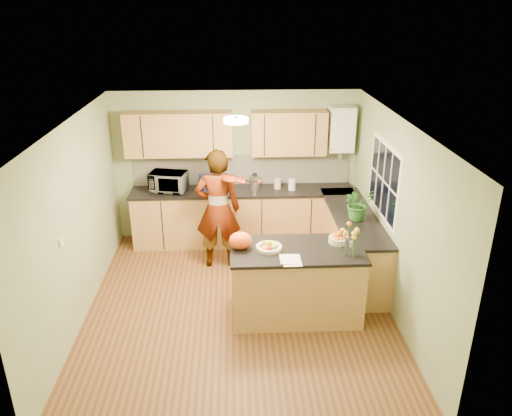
{
  "coord_description": "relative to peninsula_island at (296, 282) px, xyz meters",
  "views": [
    {
      "loc": [
        -0.04,
        -5.7,
        3.81
      ],
      "look_at": [
        0.25,
        0.5,
        1.22
      ],
      "focal_mm": 35.0,
      "sensor_mm": 36.0,
      "label": 1
    }
  ],
  "objects": [
    {
      "name": "wall_right",
      "position": [
        1.27,
        0.21,
        0.77
      ],
      "size": [
        0.02,
        4.5,
        2.5
      ],
      "primitive_type": "cube",
      "color": "gray",
      "rests_on": "floor"
    },
    {
      "name": "upper_cabinets",
      "position": [
        -0.91,
        2.29,
        1.37
      ],
      "size": [
        3.2,
        0.34,
        0.7
      ],
      "color": "#AE8045",
      "rests_on": "wall_back"
    },
    {
      "name": "potted_plant",
      "position": [
        0.97,
        0.91,
        0.7
      ],
      "size": [
        0.49,
        0.45,
        0.48
      ],
      "primitive_type": "imported",
      "rotation": [
        0.0,
        0.0,
        0.2
      ],
      "color": "#2B6B23",
      "rests_on": "right_counter"
    },
    {
      "name": "boiler",
      "position": [
        0.97,
        2.3,
        1.42
      ],
      "size": [
        0.4,
        0.3,
        0.86
      ],
      "color": "white",
      "rests_on": "wall_back"
    },
    {
      "name": "peninsula_island",
      "position": [
        0.0,
        0.0,
        0.0
      ],
      "size": [
        1.66,
        0.85,
        0.95
      ],
      "color": "#AE8045",
      "rests_on": "floor"
    },
    {
      "name": "jar_white",
      "position": [
        0.18,
        2.12,
        0.55
      ],
      "size": [
        0.14,
        0.14,
        0.18
      ],
      "primitive_type": "cylinder",
      "rotation": [
        0.0,
        0.0,
        0.28
      ],
      "color": "white",
      "rests_on": "back_counter"
    },
    {
      "name": "microwave",
      "position": [
        -1.83,
        2.17,
        0.62
      ],
      "size": [
        0.64,
        0.49,
        0.32
      ],
      "primitive_type": "imported",
      "rotation": [
        0.0,
        0.0,
        -0.2
      ],
      "color": "white",
      "rests_on": "back_counter"
    },
    {
      "name": "orange_bag",
      "position": [
        -0.7,
        0.05,
        0.58
      ],
      "size": [
        0.34,
        0.31,
        0.22
      ],
      "primitive_type": "ellipsoid",
      "rotation": [
        0.0,
        0.0,
        -0.28
      ],
      "color": "#FA5214",
      "rests_on": "peninsula_island"
    },
    {
      "name": "ceiling",
      "position": [
        -0.73,
        0.21,
        2.02
      ],
      "size": [
        4.0,
        4.5,
        0.02
      ],
      "primitive_type": "cube",
      "color": "white",
      "rests_on": "wall_back"
    },
    {
      "name": "light_switch",
      "position": [
        -2.72,
        -0.39,
        0.82
      ],
      "size": [
        0.02,
        0.09,
        0.09
      ],
      "primitive_type": "cube",
      "color": "white",
      "rests_on": "wall_left"
    },
    {
      "name": "wall_back",
      "position": [
        -0.73,
        2.46,
        0.77
      ],
      "size": [
        4.0,
        0.02,
        2.5
      ],
      "primitive_type": "cube",
      "color": "gray",
      "rests_on": "floor"
    },
    {
      "name": "flower_vase",
      "position": [
        0.6,
        -0.18,
        0.77
      ],
      "size": [
        0.24,
        0.24,
        0.45
      ],
      "rotation": [
        0.0,
        0.0,
        -0.16
      ],
      "color": "silver",
      "rests_on": "peninsula_island"
    },
    {
      "name": "violin",
      "position": [
        -0.82,
        1.15,
        1.01
      ],
      "size": [
        0.7,
        0.61,
        0.18
      ],
      "primitive_type": null,
      "rotation": [
        0.17,
        0.0,
        -0.61
      ],
      "color": "#4B1304",
      "rests_on": "violinist"
    },
    {
      "name": "window_right",
      "position": [
        1.26,
        0.81,
        1.07
      ],
      "size": [
        0.01,
        1.3,
        1.05
      ],
      "color": "white",
      "rests_on": "wall_right"
    },
    {
      "name": "wall_front",
      "position": [
        -0.73,
        -2.04,
        0.77
      ],
      "size": [
        4.0,
        0.02,
        2.5
      ],
      "primitive_type": "cube",
      "color": "gray",
      "rests_on": "floor"
    },
    {
      "name": "ceiling_lamp",
      "position": [
        -0.73,
        0.51,
        1.98
      ],
      "size": [
        0.3,
        0.3,
        0.07
      ],
      "color": "#FFEABF",
      "rests_on": "ceiling"
    },
    {
      "name": "jar_cream",
      "position": [
        -0.05,
        2.2,
        0.55
      ],
      "size": [
        0.15,
        0.15,
        0.17
      ],
      "primitive_type": "cylinder",
      "rotation": [
        0.0,
        0.0,
        -0.4
      ],
      "color": "beige",
      "rests_on": "back_counter"
    },
    {
      "name": "kettle",
      "position": [
        -0.43,
        2.18,
        0.59
      ],
      "size": [
        0.17,
        0.17,
        0.32
      ],
      "rotation": [
        0.0,
        0.0,
        0.03
      ],
      "color": "#BABBBF",
      "rests_on": "back_counter"
    },
    {
      "name": "fruit_dish",
      "position": [
        -0.35,
        -0.0,
        0.52
      ],
      "size": [
        0.32,
        0.32,
        0.11
      ],
      "color": "beige",
      "rests_on": "peninsula_island"
    },
    {
      "name": "violinist",
      "position": [
        -1.02,
        1.37,
        0.45
      ],
      "size": [
        0.68,
        0.45,
        1.86
      ],
      "primitive_type": "imported",
      "rotation": [
        0.0,
        0.0,
        3.14
      ],
      "color": "#EEAA91",
      "rests_on": "floor"
    },
    {
      "name": "back_counter",
      "position": [
        -0.63,
        2.16,
        -0.01
      ],
      "size": [
        3.64,
        0.62,
        0.94
      ],
      "color": "#AE8045",
      "rests_on": "floor"
    },
    {
      "name": "orange_bowl",
      "position": [
        0.55,
        0.15,
        0.54
      ],
      "size": [
        0.26,
        0.26,
        0.15
      ],
      "color": "beige",
      "rests_on": "peninsula_island"
    },
    {
      "name": "splashback",
      "position": [
        -0.63,
        2.45,
        0.72
      ],
      "size": [
        3.6,
        0.02,
        0.52
      ],
      "primitive_type": "cube",
      "color": "white",
      "rests_on": "back_counter"
    },
    {
      "name": "papers",
      "position": [
        -0.1,
        -0.3,
        0.48
      ],
      "size": [
        0.22,
        0.3,
        0.01
      ],
      "primitive_type": "cube",
      "color": "white",
      "rests_on": "peninsula_island"
    },
    {
      "name": "blue_box",
      "position": [
        -1.14,
        2.15,
        0.59
      ],
      "size": [
        0.39,
        0.34,
        0.26
      ],
      "primitive_type": "cube",
      "rotation": [
        0.0,
        0.0,
        0.37
      ],
      "color": "navy",
      "rests_on": "back_counter"
    },
    {
      "name": "wall_left",
      "position": [
        -2.73,
        0.21,
        0.77
      ],
      "size": [
        0.02,
        4.5,
        2.5
      ],
      "primitive_type": "cube",
      "color": "gray",
      "rests_on": "floor"
    },
    {
      "name": "right_counter",
      "position": [
        0.97,
        1.06,
        -0.01
      ],
      "size": [
        0.62,
        2.24,
        0.94
      ],
      "color": "#AE8045",
      "rests_on": "floor"
    },
    {
      "name": "floor",
      "position": [
        -0.73,
        0.21,
        -0.48
      ],
      "size": [
        4.5,
        4.5,
        0.0
      ],
      "primitive_type": "plane",
      "color": "#563218",
      "rests_on": "ground"
    }
  ]
}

